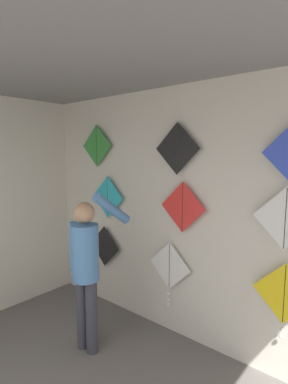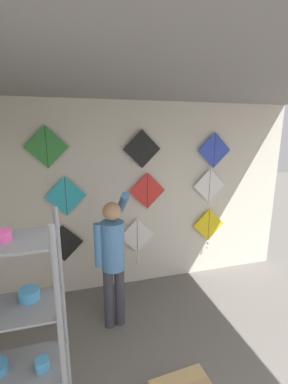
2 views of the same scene
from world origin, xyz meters
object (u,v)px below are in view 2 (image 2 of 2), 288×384
kite_4 (147,191)px  kite_7 (142,149)px  shopkeeper (113,254)px  kite_8 (214,150)px  kite_6 (46,147)px  kite_0 (63,243)px  kite_1 (137,238)px  kite_3 (66,196)px  kite_2 (209,226)px  kite_5 (209,186)px

kite_4 → kite_7: 0.63m
shopkeeper → kite_8: size_ratio=3.07×
kite_4 → kite_6: kite_6 is taller
kite_0 → kite_8: bearing=0.0°
kite_6 → kite_8: kite_6 is taller
kite_1 → kite_3: 1.24m
kite_4 → kite_8: 1.23m
kite_2 → kite_8: size_ratio=1.25×
kite_2 → kite_8: bearing=2.0°
kite_2 → kite_7: 1.72m
kite_1 → kite_8: bearing=0.0°
kite_1 → kite_7: kite_7 is taller
kite_5 → kite_0: bearing=180.0°
kite_2 → kite_6: (-2.42, 0.00, 1.33)m
kite_3 → kite_8: 2.32m
kite_0 → kite_1: size_ratio=0.73×
kite_4 → kite_8: (1.08, 0.00, 0.58)m
kite_0 → kite_4: kite_4 is taller
kite_7 → kite_6: bearing=180.0°
kite_8 → kite_5: bearing=180.0°
kite_1 → kite_4: size_ratio=1.38×
kite_6 → kite_8: (2.44, 0.00, -0.09)m
kite_6 → shopkeeper: bearing=-48.0°
shopkeeper → kite_1: (0.49, 0.79, -0.18)m
kite_0 → kite_3: 0.69m
shopkeeper → kite_7: (0.57, 0.79, 1.17)m
kite_6 → kite_8: size_ratio=1.00×
kite_6 → kite_5: bearing=0.0°
kite_3 → kite_1: bearing=-0.1°
kite_3 → kite_6: size_ratio=1.00×
kite_3 → kite_2: bearing=-0.0°
shopkeeper → kite_4: (0.65, 0.79, 0.55)m
shopkeeper → kite_3: (-0.51, 0.79, 0.55)m
shopkeeper → kite_1: shopkeeper is taller
kite_3 → kite_5: 2.20m
shopkeeper → kite_1: 0.95m
kite_2 → kite_8: kite_8 is taller
kite_5 → kite_7: (-1.11, 0.00, 0.60)m
kite_0 → kite_8: 2.65m
kite_0 → kite_8: (2.33, 0.00, 1.27)m
kite_1 → kite_7: 1.36m
kite_3 → kite_7: 1.25m
kite_1 → kite_0: bearing=179.9°
shopkeeper → kite_2: (1.71, 0.79, -0.11)m
shopkeeper → kite_2: 1.89m
kite_0 → kite_5: 2.39m
kite_1 → kite_4: kite_4 is taller
kite_7 → kite_3: bearing=180.0°
kite_0 → kite_8: kite_8 is taller
shopkeeper → kite_7: 1.52m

